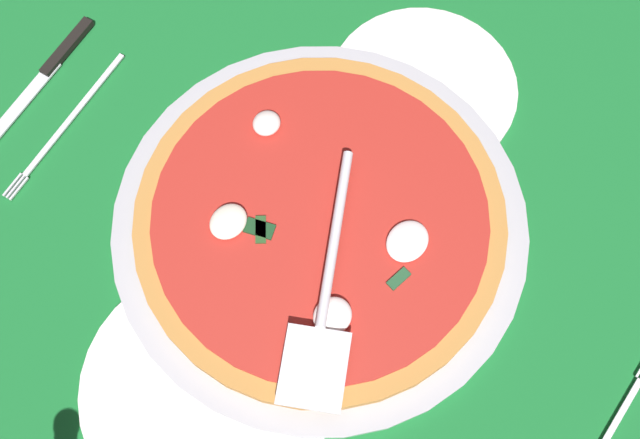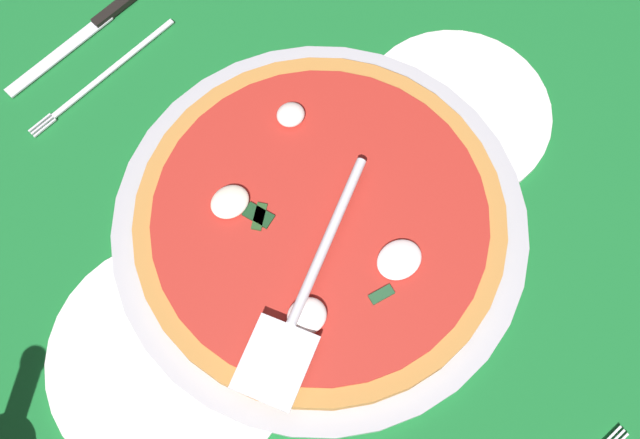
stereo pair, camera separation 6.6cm
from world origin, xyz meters
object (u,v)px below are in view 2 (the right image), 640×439
object	(u,v)px
dinner_plate_right	(455,113)
pizza	(320,220)
pizza_server	(306,290)
dinner_plate_left	(170,353)
place_setting_far	(99,52)

from	to	relation	value
dinner_plate_right	pizza	world-z (taller)	pizza
dinner_plate_right	pizza_server	world-z (taller)	pizza_server
dinner_plate_left	dinner_plate_right	bearing A→B (deg)	4.38
dinner_plate_right	pizza_server	distance (cm)	27.15
pizza	pizza_server	bearing A→B (deg)	-136.67
dinner_plate_right	pizza	bearing A→B (deg)	-175.88
pizza_server	dinner_plate_left	bearing A→B (deg)	-46.61
dinner_plate_left	place_setting_far	world-z (taller)	place_setting_far
pizza	place_setting_far	distance (cm)	32.90
dinner_plate_left	pizza_server	world-z (taller)	pizza_server
pizza	pizza_server	distance (cm)	8.61
pizza	place_setting_far	bearing A→B (deg)	102.24
pizza	pizza_server	xyz separation A→B (cm)	(-5.97, -5.63, 2.63)
dinner_plate_left	place_setting_far	bearing A→B (deg)	69.44
dinner_plate_right	place_setting_far	world-z (taller)	place_setting_far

